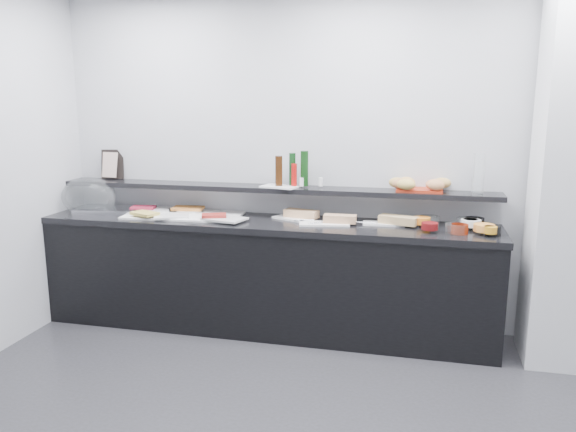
% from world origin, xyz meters
% --- Properties ---
extents(back_wall, '(5.00, 0.02, 2.70)m').
position_xyz_m(back_wall, '(0.00, 2.00, 1.35)').
color(back_wall, '#B5B8BD').
rests_on(back_wall, ground).
extents(column, '(0.50, 0.50, 2.70)m').
position_xyz_m(column, '(1.50, 1.65, 1.35)').
color(column, silver).
rests_on(column, ground).
extents(buffet_cabinet, '(3.60, 0.60, 0.85)m').
position_xyz_m(buffet_cabinet, '(-0.70, 1.70, 0.42)').
color(buffet_cabinet, black).
rests_on(buffet_cabinet, ground).
extents(counter_top, '(3.62, 0.62, 0.05)m').
position_xyz_m(counter_top, '(-0.70, 1.70, 0.88)').
color(counter_top, black).
rests_on(counter_top, buffet_cabinet).
extents(wall_shelf, '(3.60, 0.25, 0.04)m').
position_xyz_m(wall_shelf, '(-0.70, 1.88, 1.13)').
color(wall_shelf, black).
rests_on(wall_shelf, back_wall).
extents(cloche_base, '(0.55, 0.41, 0.04)m').
position_xyz_m(cloche_base, '(-2.09, 1.74, 0.92)').
color(cloche_base, '#B2B3B9').
rests_on(cloche_base, counter_top).
extents(cloche_dome, '(0.53, 0.43, 0.34)m').
position_xyz_m(cloche_dome, '(-2.27, 1.74, 1.03)').
color(cloche_dome, white).
rests_on(cloche_dome, cloche_base).
extents(linen_runner, '(0.97, 0.50, 0.01)m').
position_xyz_m(linen_runner, '(-1.40, 1.73, 0.91)').
color(linen_runner, white).
rests_on(linen_runner, counter_top).
extents(platter_meat_a, '(0.34, 0.23, 0.01)m').
position_xyz_m(platter_meat_a, '(-1.64, 1.82, 0.92)').
color(platter_meat_a, white).
rests_on(platter_meat_a, linen_runner).
extents(food_meat_a, '(0.21, 0.16, 0.02)m').
position_xyz_m(food_meat_a, '(-1.80, 1.79, 0.94)').
color(food_meat_a, maroon).
rests_on(food_meat_a, platter_meat_a).
extents(platter_salmon, '(0.31, 0.27, 0.01)m').
position_xyz_m(platter_salmon, '(-1.43, 1.83, 0.92)').
color(platter_salmon, silver).
rests_on(platter_salmon, linen_runner).
extents(food_salmon, '(0.27, 0.19, 0.02)m').
position_xyz_m(food_salmon, '(-1.41, 1.85, 0.94)').
color(food_salmon, orange).
rests_on(food_salmon, platter_salmon).
extents(platter_cheese, '(0.32, 0.28, 0.01)m').
position_xyz_m(platter_cheese, '(-1.45, 1.59, 0.92)').
color(platter_cheese, white).
rests_on(platter_cheese, linen_runner).
extents(food_cheese, '(0.25, 0.21, 0.02)m').
position_xyz_m(food_cheese, '(-1.66, 1.56, 0.94)').
color(food_cheese, gold).
rests_on(food_cheese, platter_cheese).
extents(platter_meat_b, '(0.36, 0.28, 0.01)m').
position_xyz_m(platter_meat_b, '(-1.00, 1.59, 0.92)').
color(platter_meat_b, silver).
rests_on(platter_meat_b, linen_runner).
extents(food_meat_b, '(0.22, 0.18, 0.02)m').
position_xyz_m(food_meat_b, '(-1.09, 1.61, 0.94)').
color(food_meat_b, maroon).
rests_on(food_meat_b, platter_meat_b).
extents(sandwich_plate_left, '(0.33, 0.25, 0.01)m').
position_xyz_m(sandwich_plate_left, '(-0.51, 1.80, 0.91)').
color(sandwich_plate_left, white).
rests_on(sandwich_plate_left, counter_top).
extents(sandwich_food_left, '(0.29, 0.17, 0.06)m').
position_xyz_m(sandwich_food_left, '(-0.43, 1.83, 0.94)').
color(sandwich_food_left, '#E5AD78').
rests_on(sandwich_food_left, sandwich_plate_left).
extents(tongs_left, '(0.16, 0.04, 0.01)m').
position_xyz_m(tongs_left, '(-0.38, 1.71, 0.92)').
color(tongs_left, silver).
rests_on(tongs_left, sandwich_plate_left).
extents(sandwich_plate_mid, '(0.40, 0.23, 0.01)m').
position_xyz_m(sandwich_plate_mid, '(-0.22, 1.67, 0.91)').
color(sandwich_plate_mid, white).
rests_on(sandwich_plate_mid, counter_top).
extents(sandwich_food_mid, '(0.25, 0.10, 0.06)m').
position_xyz_m(sandwich_food_mid, '(-0.10, 1.70, 0.94)').
color(sandwich_food_mid, tan).
rests_on(sandwich_food_mid, sandwich_plate_mid).
extents(tongs_mid, '(0.14, 0.09, 0.01)m').
position_xyz_m(tongs_mid, '(-0.26, 1.64, 0.92)').
color(tongs_mid, silver).
rests_on(tongs_mid, sandwich_plate_mid).
extents(sandwich_plate_right, '(0.32, 0.16, 0.01)m').
position_xyz_m(sandwich_plate_right, '(0.23, 1.77, 0.91)').
color(sandwich_plate_right, white).
rests_on(sandwich_plate_right, counter_top).
extents(sandwich_food_right, '(0.31, 0.19, 0.06)m').
position_xyz_m(sandwich_food_right, '(0.34, 1.76, 0.94)').
color(sandwich_food_right, tan).
rests_on(sandwich_food_right, sandwich_plate_right).
extents(tongs_right, '(0.16, 0.01, 0.01)m').
position_xyz_m(tongs_right, '(0.09, 1.73, 0.92)').
color(tongs_right, silver).
rests_on(tongs_right, sandwich_plate_right).
extents(bowl_glass_fruit, '(0.17, 0.17, 0.07)m').
position_xyz_m(bowl_glass_fruit, '(0.57, 1.83, 0.94)').
color(bowl_glass_fruit, white).
rests_on(bowl_glass_fruit, counter_top).
extents(fill_glass_fruit, '(0.15, 0.15, 0.05)m').
position_xyz_m(fill_glass_fruit, '(0.51, 1.77, 0.95)').
color(fill_glass_fruit, orange).
rests_on(fill_glass_fruit, bowl_glass_fruit).
extents(bowl_black_jam, '(0.15, 0.15, 0.07)m').
position_xyz_m(bowl_black_jam, '(0.90, 1.86, 0.94)').
color(bowl_black_jam, black).
rests_on(bowl_black_jam, counter_top).
extents(fill_black_jam, '(0.14, 0.14, 0.05)m').
position_xyz_m(fill_black_jam, '(0.86, 1.78, 0.95)').
color(fill_black_jam, '#5A1D0C').
rests_on(fill_black_jam, bowl_black_jam).
extents(bowl_glass_cream, '(0.24, 0.24, 0.07)m').
position_xyz_m(bowl_glass_cream, '(0.85, 1.81, 0.94)').
color(bowl_glass_cream, white).
rests_on(bowl_glass_cream, counter_top).
extents(fill_glass_cream, '(0.16, 0.16, 0.05)m').
position_xyz_m(fill_glass_cream, '(0.86, 1.77, 0.95)').
color(fill_glass_cream, white).
rests_on(fill_glass_cream, bowl_glass_cream).
extents(bowl_red_jam, '(0.13, 0.13, 0.07)m').
position_xyz_m(bowl_red_jam, '(0.77, 1.60, 0.94)').
color(bowl_red_jam, maroon).
rests_on(bowl_red_jam, counter_top).
extents(fill_red_jam, '(0.13, 0.13, 0.05)m').
position_xyz_m(fill_red_jam, '(0.56, 1.59, 0.95)').
color(fill_red_jam, '#5C0D0E').
rests_on(fill_red_jam, bowl_red_jam).
extents(bowl_glass_salmon, '(0.19, 0.19, 0.07)m').
position_xyz_m(bowl_glass_salmon, '(0.75, 1.59, 0.94)').
color(bowl_glass_salmon, silver).
rests_on(bowl_glass_salmon, counter_top).
extents(fill_glass_salmon, '(0.18, 0.18, 0.05)m').
position_xyz_m(fill_glass_salmon, '(0.94, 1.62, 0.95)').
color(fill_glass_salmon, '#F3983B').
rests_on(fill_glass_salmon, bowl_glass_salmon).
extents(bowl_black_fruit, '(0.14, 0.14, 0.07)m').
position_xyz_m(bowl_black_fruit, '(1.00, 1.60, 0.94)').
color(bowl_black_fruit, black).
rests_on(bowl_black_fruit, counter_top).
extents(fill_black_fruit, '(0.10, 0.10, 0.05)m').
position_xyz_m(fill_black_fruit, '(0.98, 1.56, 0.95)').
color(fill_black_fruit, orange).
rests_on(fill_black_fruit, bowl_black_fruit).
extents(framed_print, '(0.20, 0.12, 0.26)m').
position_xyz_m(framed_print, '(-2.17, 1.97, 1.28)').
color(framed_print, black).
rests_on(framed_print, wall_shelf).
extents(print_art, '(0.16, 0.07, 0.22)m').
position_xyz_m(print_art, '(-2.18, 1.93, 1.28)').
color(print_art, '#CA9D91').
rests_on(print_art, framed_print).
extents(condiment_tray, '(0.32, 0.24, 0.01)m').
position_xyz_m(condiment_tray, '(-0.61, 1.84, 1.16)').
color(condiment_tray, white).
rests_on(condiment_tray, wall_shelf).
extents(bottle_green_a, '(0.06, 0.06, 0.26)m').
position_xyz_m(bottle_green_a, '(-0.52, 1.89, 1.29)').
color(bottle_green_a, '#0E3413').
rests_on(bottle_green_a, condiment_tray).
extents(bottle_brown, '(0.07, 0.07, 0.24)m').
position_xyz_m(bottle_brown, '(-0.62, 1.84, 1.28)').
color(bottle_brown, '#331909').
rests_on(bottle_brown, condiment_tray).
extents(bottle_green_b, '(0.08, 0.08, 0.28)m').
position_xyz_m(bottle_green_b, '(-0.42, 1.88, 1.30)').
color(bottle_green_b, black).
rests_on(bottle_green_b, condiment_tray).
extents(bottle_hot, '(0.06, 0.06, 0.18)m').
position_xyz_m(bottle_hot, '(-0.50, 1.86, 1.25)').
color(bottle_hot, '#AD0F0C').
rests_on(bottle_hot, condiment_tray).
extents(shaker_salt, '(0.04, 0.04, 0.07)m').
position_xyz_m(shaker_salt, '(-0.29, 1.90, 1.20)').
color(shaker_salt, white).
rests_on(shaker_salt, condiment_tray).
extents(shaker_pepper, '(0.04, 0.04, 0.07)m').
position_xyz_m(shaker_pepper, '(-0.43, 1.86, 1.20)').
color(shaker_pepper, white).
rests_on(shaker_pepper, condiment_tray).
extents(bread_tray, '(0.35, 0.25, 0.02)m').
position_xyz_m(bread_tray, '(0.48, 1.91, 1.16)').
color(bread_tray, '#A22711').
rests_on(bread_tray, wall_shelf).
extents(bread_roll_n, '(0.15, 0.13, 0.08)m').
position_xyz_m(bread_roll_n, '(0.38, 1.94, 1.21)').
color(bread_roll_n, tan).
rests_on(bread_roll_n, bread_tray).
extents(bread_roll_ne, '(0.15, 0.11, 0.08)m').
position_xyz_m(bread_roll_ne, '(0.65, 1.96, 1.21)').
color(bread_roll_ne, tan).
rests_on(bread_roll_ne, bread_tray).
extents(bread_roll_sw, '(0.14, 0.11, 0.08)m').
position_xyz_m(bread_roll_sw, '(0.34, 1.84, 1.21)').
color(bread_roll_sw, '#AD7542').
rests_on(bread_roll_sw, bread_tray).
extents(bread_roll_s, '(0.17, 0.13, 0.08)m').
position_xyz_m(bread_roll_s, '(0.38, 1.81, 1.21)').
color(bread_roll_s, tan).
rests_on(bread_roll_s, bread_tray).
extents(bread_roll_se, '(0.12, 0.08, 0.08)m').
position_xyz_m(bread_roll_se, '(0.60, 1.81, 1.21)').
color(bread_roll_se, '#C8824C').
rests_on(bread_roll_se, bread_tray).
extents(bread_roll_midw, '(0.13, 0.09, 0.08)m').
position_xyz_m(bread_roll_midw, '(0.31, 1.89, 1.21)').
color(bread_roll_midw, '#B58C45').
rests_on(bread_roll_midw, bread_tray).
extents(bread_roll_mide, '(0.17, 0.14, 0.08)m').
position_xyz_m(bread_roll_mide, '(0.59, 1.86, 1.21)').
color(bread_roll_mide, '#C07749').
rests_on(bread_roll_mide, bread_tray).
extents(carafe, '(0.12, 0.12, 0.30)m').
position_xyz_m(carafe, '(0.90, 1.87, 1.30)').
color(carafe, white).
rests_on(carafe, wall_shelf).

